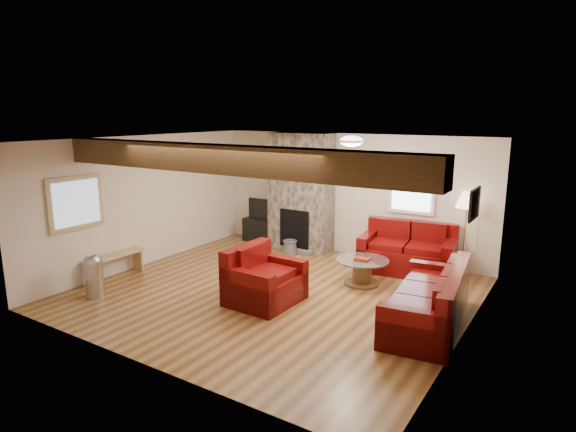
# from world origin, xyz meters

# --- Properties ---
(room) EXTENTS (8.00, 8.00, 8.00)m
(room) POSITION_xyz_m (0.00, 0.00, 1.25)
(room) COLOR brown
(room) RESTS_ON ground
(floor) EXTENTS (6.00, 6.00, 0.00)m
(floor) POSITION_xyz_m (0.00, 0.00, 0.00)
(floor) COLOR brown
(floor) RESTS_ON ground
(oak_beam) EXTENTS (6.00, 0.36, 0.38)m
(oak_beam) POSITION_xyz_m (0.00, -1.25, 2.31)
(oak_beam) COLOR black
(oak_beam) RESTS_ON room
(chimney_breast) EXTENTS (1.40, 0.67, 2.50)m
(chimney_breast) POSITION_xyz_m (-1.00, 2.49, 1.22)
(chimney_breast) COLOR #332E27
(chimney_breast) RESTS_ON floor
(back_window) EXTENTS (0.90, 0.08, 1.10)m
(back_window) POSITION_xyz_m (1.35, 2.71, 1.55)
(back_window) COLOR silver
(back_window) RESTS_ON room
(hatch_window) EXTENTS (0.08, 1.00, 0.90)m
(hatch_window) POSITION_xyz_m (-2.96, -1.50, 1.45)
(hatch_window) COLOR #A68558
(hatch_window) RESTS_ON room
(ceiling_dome) EXTENTS (0.40, 0.40, 0.18)m
(ceiling_dome) POSITION_xyz_m (0.90, 0.90, 2.44)
(ceiling_dome) COLOR white
(ceiling_dome) RESTS_ON room
(artwork_back) EXTENTS (0.42, 0.06, 0.52)m
(artwork_back) POSITION_xyz_m (0.15, 2.71, 1.70)
(artwork_back) COLOR black
(artwork_back) RESTS_ON room
(artwork_right) EXTENTS (0.06, 0.55, 0.42)m
(artwork_right) POSITION_xyz_m (2.96, 0.30, 1.75)
(artwork_right) COLOR black
(artwork_right) RESTS_ON room
(sofa_three) EXTENTS (1.14, 2.23, 0.83)m
(sofa_three) POSITION_xyz_m (2.48, 0.13, 0.41)
(sofa_three) COLOR #430704
(sofa_three) RESTS_ON floor
(loveseat) EXTENTS (1.80, 1.18, 0.90)m
(loveseat) POSITION_xyz_m (1.48, 2.23, 0.45)
(loveseat) COLOR #430704
(loveseat) RESTS_ON floor
(armchair_red) EXTENTS (0.97, 1.10, 0.87)m
(armchair_red) POSITION_xyz_m (0.10, -0.42, 0.44)
(armchair_red) COLOR #430704
(armchair_red) RESTS_ON floor
(coffee_table) EXTENTS (0.91, 0.91, 0.48)m
(coffee_table) POSITION_xyz_m (1.06, 1.14, 0.22)
(coffee_table) COLOR #452E16
(coffee_table) RESTS_ON floor
(tv_cabinet) EXTENTS (1.07, 0.43, 0.54)m
(tv_cabinet) POSITION_xyz_m (-1.93, 2.53, 0.27)
(tv_cabinet) COLOR black
(tv_cabinet) RESTS_ON floor
(television) EXTENTS (0.83, 0.11, 0.48)m
(television) POSITION_xyz_m (-1.93, 2.53, 0.77)
(television) COLOR black
(television) RESTS_ON tv_cabinet
(floor_lamp) EXTENTS (0.40, 0.40, 1.54)m
(floor_lamp) POSITION_xyz_m (2.41, 2.55, 1.32)
(floor_lamp) COLOR tan
(floor_lamp) RESTS_ON floor
(pine_bench) EXTENTS (0.27, 1.15, 0.43)m
(pine_bench) POSITION_xyz_m (-2.83, -0.94, 0.22)
(pine_bench) COLOR #A68558
(pine_bench) RESTS_ON floor
(pedal_bin) EXTENTS (0.34, 0.34, 0.73)m
(pedal_bin) POSITION_xyz_m (-2.33, -1.72, 0.37)
(pedal_bin) COLOR #A1A1A5
(pedal_bin) RESTS_ON floor
(coal_bucket) EXTENTS (0.32, 0.32, 0.30)m
(coal_bucket) POSITION_xyz_m (-0.96, 2.00, 0.15)
(coal_bucket) COLOR slate
(coal_bucket) RESTS_ON floor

